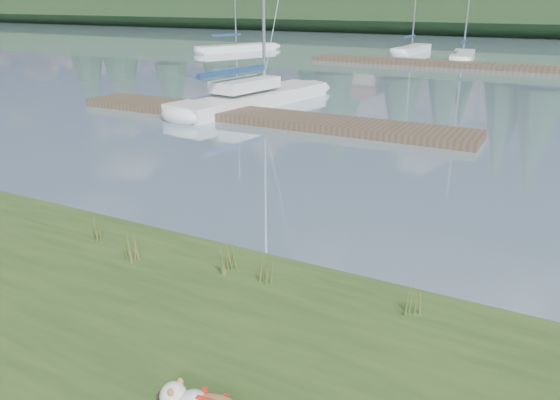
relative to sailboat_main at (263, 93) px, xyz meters
The scene contains 15 objects.
ground 18.70m from the sailboat_main, 72.33° to the left, with size 200.00×200.00×0.00m, color #7C95A3.
ridge 61.11m from the sailboat_main, 84.67° to the left, with size 200.00×20.00×5.00m, color #1B3018.
sailboat_main is the anchor object (origin of this frame).
dock_near 3.61m from the sailboat_main, 62.33° to the right, with size 16.00×2.00×0.30m, color #4C3D2C.
dock_far 19.39m from the sailboat_main, 66.69° to the left, with size 26.00×2.20×0.30m, color #4C3D2C.
sailboat_bg_0 25.07m from the sailboat_main, 123.56° to the left, with size 4.88×8.27×12.04m.
sailboat_bg_1 26.43m from the sailboat_main, 90.83° to the left, with size 1.79×7.25×10.81m.
sailboat_bg_2 23.14m from the sailboat_main, 79.24° to the left, with size 2.34×7.44×11.07m.
weed_0 16.11m from the sailboat_main, 68.22° to the right, with size 0.17×0.14×0.62m.
weed_1 16.28m from the sailboat_main, 62.15° to the right, with size 0.17×0.14×0.53m.
weed_2 16.77m from the sailboat_main, 60.30° to the right, with size 0.17×0.14×0.54m.
weed_3 15.41m from the sailboat_main, 71.61° to the right, with size 0.17×0.14×0.48m.
weed_4 16.51m from the sailboat_main, 62.45° to the right, with size 0.17×0.14×0.51m.
weed_5 17.80m from the sailboat_main, 54.01° to the right, with size 0.17×0.14×0.50m.
mud_lip 14.92m from the sailboat_main, 67.64° to the right, with size 60.00×0.50×0.14m, color #33281C.
Camera 1 is at (6.19, -8.66, 4.36)m, focal length 35.00 mm.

